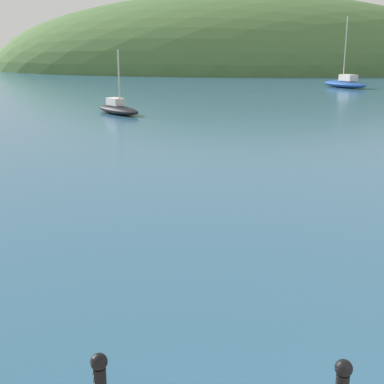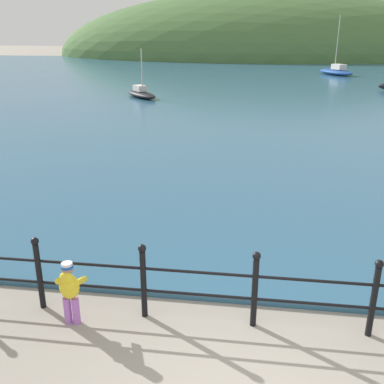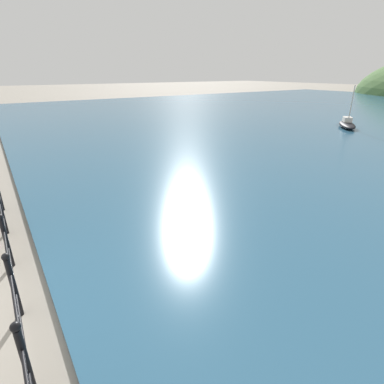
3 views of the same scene
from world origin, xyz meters
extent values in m
cube|color=#2D5B7A|center=(0.00, 32.00, 0.05)|extent=(80.00, 60.00, 0.10)
ellipsoid|color=#476B38|center=(0.00, 67.43, 0.00)|extent=(61.03, 33.57, 18.24)
cylinder|color=black|center=(-3.25, 1.50, 0.55)|extent=(0.09, 0.09, 1.10)
sphere|color=black|center=(-3.25, 1.50, 1.15)|extent=(0.12, 0.12, 0.12)
cylinder|color=black|center=(-1.61, 1.50, 0.55)|extent=(0.09, 0.09, 1.10)
sphere|color=black|center=(-1.61, 1.50, 1.15)|extent=(0.12, 0.12, 0.12)
cylinder|color=black|center=(0.02, 1.50, 0.55)|extent=(0.09, 0.09, 1.10)
sphere|color=black|center=(0.02, 1.50, 1.15)|extent=(0.12, 0.12, 0.12)
cylinder|color=black|center=(1.66, 1.50, 0.55)|extent=(0.09, 0.09, 1.10)
sphere|color=black|center=(1.66, 1.50, 1.15)|extent=(0.12, 0.12, 0.12)
cylinder|color=black|center=(0.02, 1.50, 0.82)|extent=(9.81, 0.04, 0.04)
cylinder|color=black|center=(0.02, 1.50, 0.45)|extent=(9.81, 0.04, 0.04)
cylinder|color=#AD66C6|center=(-2.70, 1.19, 0.21)|extent=(0.11, 0.11, 0.42)
cylinder|color=#AD66C6|center=(-2.57, 1.19, 0.21)|extent=(0.11, 0.11, 0.42)
ellipsoid|color=yellow|center=(-2.63, 1.19, 0.62)|extent=(0.30, 0.22, 0.40)
ellipsoid|color=yellow|center=(-2.64, 1.13, 0.80)|extent=(0.20, 0.12, 0.18)
cylinder|color=yellow|center=(-2.78, 1.28, 0.67)|extent=(0.09, 0.31, 0.19)
cylinder|color=yellow|center=(-2.49, 1.28, 0.67)|extent=(0.09, 0.31, 0.19)
sphere|color=#A37556|center=(-2.63, 1.19, 0.92)|extent=(0.17, 0.17, 0.17)
cylinder|color=#194CB2|center=(-2.63, 1.19, 0.94)|extent=(0.17, 0.17, 0.04)
cylinder|color=silver|center=(-2.63, 1.19, 0.98)|extent=(0.16, 0.16, 0.04)
ellipsoid|color=#1E4793|center=(6.90, 38.60, 0.35)|extent=(3.33, 4.28, 0.50)
cube|color=silver|center=(7.06, 38.33, 0.83)|extent=(1.27, 1.40, 0.45)
cylinder|color=beige|center=(6.80, 38.77, 2.86)|extent=(0.07, 0.07, 4.53)
ellipsoid|color=black|center=(-6.96, 22.77, 0.29)|extent=(2.74, 2.94, 0.37)
cube|color=silver|center=(-7.12, 22.94, 0.64)|extent=(0.96, 0.99, 0.34)
cylinder|color=beige|center=(-6.86, 22.65, 1.71)|extent=(0.07, 0.07, 2.48)
camera|label=1|loc=(-2.48, -1.63, 3.22)|focal=50.00mm
camera|label=2|loc=(-0.10, -4.11, 4.14)|focal=42.00mm
camera|label=3|loc=(4.87, 1.75, 3.81)|focal=28.00mm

